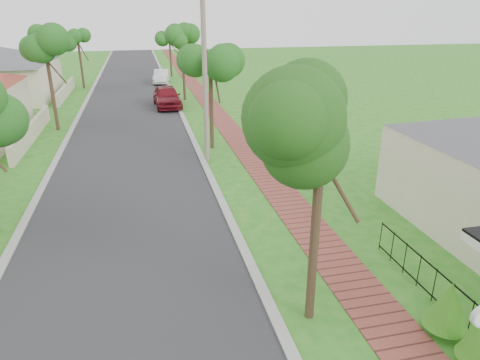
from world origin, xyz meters
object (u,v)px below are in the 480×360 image
object	(u,v)px
parked_car_red	(167,97)
utility_pole	(205,68)
parked_car_white	(162,77)
near_tree	(323,127)

from	to	relation	value
parked_car_red	utility_pole	bearing A→B (deg)	-88.03
parked_car_red	parked_car_white	xyz separation A→B (m)	(0.30, 11.97, -0.14)
utility_pole	parked_car_red	bearing A→B (deg)	94.54
near_tree	utility_pole	bearing A→B (deg)	92.80
parked_car_white	utility_pole	bearing A→B (deg)	-79.68
near_tree	utility_pole	distance (m)	12.51
near_tree	parked_car_white	bearing A→B (deg)	92.08
parked_car_white	near_tree	distance (m)	38.08
near_tree	utility_pole	size ratio (longest dim) A/B	0.68
parked_car_white	utility_pole	world-z (taller)	utility_pole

